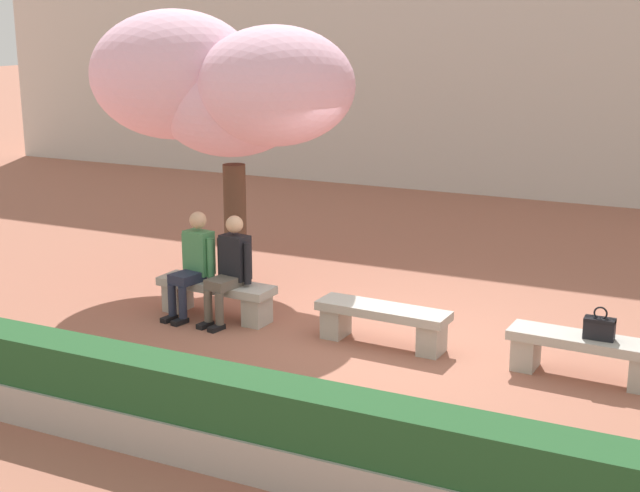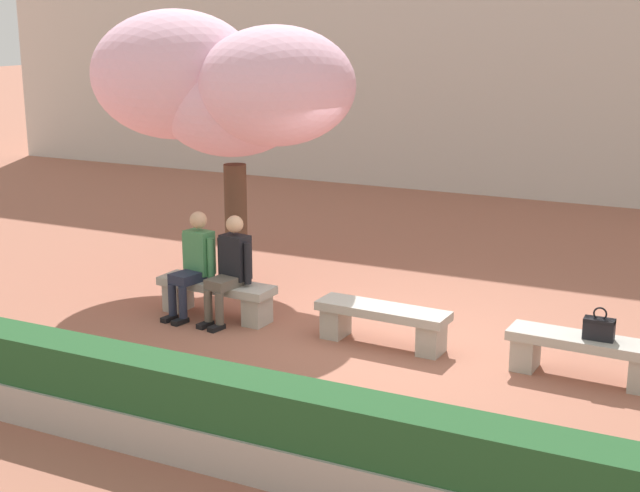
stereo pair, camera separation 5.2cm
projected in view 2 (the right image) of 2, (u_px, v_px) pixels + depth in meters
The scene contains 9 objects.
ground_plane at pixel (382, 344), 10.02m from camera, with size 100.00×100.00×0.00m, color #9E604C.
stone_bench_west_end at pixel (216, 294), 10.89m from camera, with size 1.54×0.48×0.45m.
stone_bench_near_west at pixel (382, 320), 9.94m from camera, with size 1.54×0.48×0.45m.
stone_bench_center at pixel (583, 351), 9.00m from camera, with size 1.54×0.48×0.45m.
person_seated_left at pixel (194, 260), 10.86m from camera, with size 0.50×0.72×1.29m.
person_seated_right at pixel (230, 265), 10.64m from camera, with size 0.50×0.72×1.29m.
handbag at pixel (599, 327), 8.85m from camera, with size 0.30×0.15×0.34m.
cherry_tree_main at pixel (223, 87), 11.79m from camera, with size 3.69×2.38×3.69m.
planter_hedge_foreground at pixel (235, 422), 7.21m from camera, with size 9.55×0.50×0.80m.
Camera 2 is at (3.56, -8.76, 3.55)m, focal length 50.00 mm.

